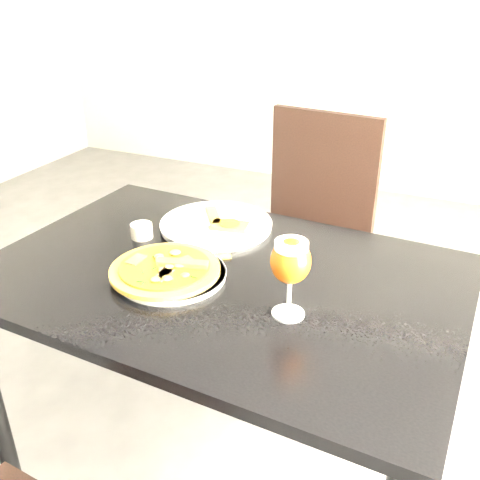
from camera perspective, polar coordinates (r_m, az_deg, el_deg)
The scene contains 9 objects.
dining_table at distance 1.41m, azimuth -2.06°, elevation -6.55°, with size 1.24×0.86×0.75m.
chair_far at distance 2.06m, azimuth 7.08°, elevation 0.71°, with size 0.50×0.50×0.98m.
plate_main at distance 1.35m, azimuth -7.29°, elevation -3.66°, with size 0.27×0.27×0.01m, color white.
pizza at distance 1.34m, azimuth -7.95°, elevation -3.02°, with size 0.28×0.28×0.03m.
plate_second at distance 1.60m, azimuth -2.56°, elevation 1.64°, with size 0.33×0.33×0.02m, color white.
crust_scraps at distance 1.58m, azimuth -1.70°, elevation 1.92°, with size 0.18×0.15×0.01m.
loose_crust at distance 1.43m, azimuth -2.92°, elevation -1.80°, with size 0.10×0.02×0.01m, color #A47E27.
sauce_cup at distance 1.55m, azimuth -10.45°, elevation 1.04°, with size 0.06×0.06×0.04m.
beer_glass at distance 1.14m, azimuth 5.42°, elevation -2.33°, with size 0.09×0.09×0.19m.
Camera 1 is at (0.73, -0.77, 1.43)m, focal length 40.00 mm.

